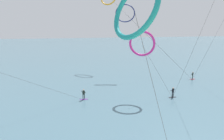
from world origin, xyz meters
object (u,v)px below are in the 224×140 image
surfer_crimson (193,76)px  kite_navy (125,13)px  kite_teal (135,11)px  surfer_violet (84,95)px  surfer_charcoal (173,93)px  kite_magenta (142,44)px

surfer_crimson → kite_navy: 20.50m
surfer_crimson → kite_teal: 34.82m
surfer_violet → kite_teal: size_ratio=0.12×
surfer_crimson → kite_navy: size_ratio=0.10×
surfer_charcoal → surfer_crimson: size_ratio=1.00×
kite_magenta → kite_navy: 16.09m
surfer_charcoal → kite_teal: kite_teal is taller
surfer_crimson → kite_teal: size_ratio=0.12×
surfer_charcoal → surfer_violet: bearing=144.3°
surfer_crimson → kite_magenta: kite_magenta is taller
kite_teal → surfer_crimson: bearing=116.4°
kite_navy → surfer_charcoal: bearing=-63.2°
surfer_violet → kite_navy: bearing=-156.7°
surfer_violet → kite_teal: kite_teal is taller
surfer_crimson → surfer_charcoal: bearing=177.6°
surfer_crimson → surfer_violet: size_ratio=1.00×
kite_teal → kite_magenta: bearing=135.8°
surfer_crimson → surfer_violet: (-24.51, -6.70, 0.00)m
surfer_charcoal → surfer_violet: 14.46m
surfer_charcoal → kite_magenta: size_ratio=0.16×
kite_navy → kite_magenta: bearing=-80.8°
surfer_charcoal → kite_navy: (-3.10, 16.68, 13.60)m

